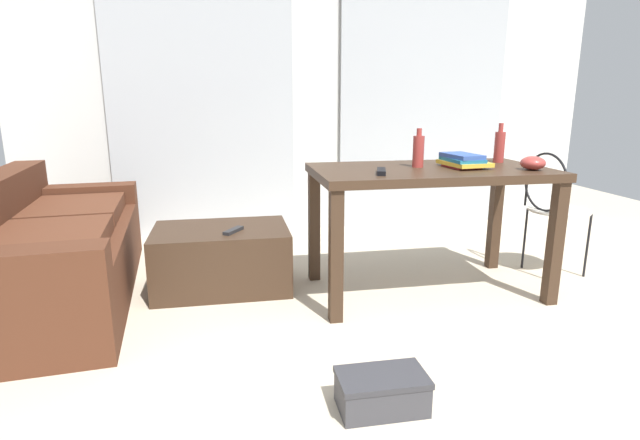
{
  "coord_description": "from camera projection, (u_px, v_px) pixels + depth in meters",
  "views": [
    {
      "loc": [
        -0.81,
        -1.21,
        1.19
      ],
      "look_at": [
        -0.24,
        1.82,
        0.43
      ],
      "focal_mm": 27.92,
      "sensor_mm": 36.0,
      "label": 1
    }
  ],
  "objects": [
    {
      "name": "curtains",
      "position": [
        317.0,
        106.0,
        4.41
      ],
      "size": [
        3.55,
        0.03,
        2.24
      ],
      "color": "#B2B7BC",
      "rests_on": "ground"
    },
    {
      "name": "wire_chair",
      "position": [
        552.0,
        200.0,
        3.35
      ],
      "size": [
        0.4,
        0.41,
        0.84
      ],
      "color": "silver",
      "rests_on": "ground"
    },
    {
      "name": "shoebox",
      "position": [
        382.0,
        391.0,
        1.94
      ],
      "size": [
        0.35,
        0.21,
        0.15
      ],
      "color": "#38383D",
      "rests_on": "ground"
    },
    {
      "name": "craft_table",
      "position": [
        429.0,
        186.0,
        3.0
      ],
      "size": [
        1.4,
        0.76,
        0.78
      ],
      "color": "#382619",
      "rests_on": "ground"
    },
    {
      "name": "book_stack",
      "position": [
        463.0,
        161.0,
        2.98
      ],
      "size": [
        0.25,
        0.31,
        0.08
      ],
      "color": "red",
      "rests_on": "craft_table"
    },
    {
      "name": "coffee_table",
      "position": [
        222.0,
        258.0,
        3.17
      ],
      "size": [
        0.84,
        0.57,
        0.39
      ],
      "color": "#382619",
      "rests_on": "ground"
    },
    {
      "name": "bottle_near",
      "position": [
        499.0,
        146.0,
        3.21
      ],
      "size": [
        0.07,
        0.07,
        0.25
      ],
      "color": "#99332D",
      "rests_on": "craft_table"
    },
    {
      "name": "bowl",
      "position": [
        533.0,
        163.0,
        2.88
      ],
      "size": [
        0.14,
        0.14,
        0.08
      ],
      "primitive_type": "ellipsoid",
      "color": "#9E3833",
      "rests_on": "craft_table"
    },
    {
      "name": "bottle_far",
      "position": [
        418.0,
        151.0,
        2.98
      ],
      "size": [
        0.07,
        0.07,
        0.23
      ],
      "color": "#99332D",
      "rests_on": "craft_table"
    },
    {
      "name": "couch",
      "position": [
        48.0,
        252.0,
        2.95
      ],
      "size": [
        0.99,
        1.95,
        0.74
      ],
      "color": "#4C2819",
      "rests_on": "ground"
    },
    {
      "name": "ground_plane",
      "position": [
        380.0,
        315.0,
        2.79
      ],
      "size": [
        7.99,
        7.99,
        0.0
      ],
      "primitive_type": "plane",
      "color": "beige"
    },
    {
      "name": "tv_remote_on_table",
      "position": [
        381.0,
        171.0,
        2.74
      ],
      "size": [
        0.1,
        0.19,
        0.03
      ],
      "primitive_type": "cube",
      "rotation": [
        0.0,
        0.0,
        -0.29
      ],
      "color": "black",
      "rests_on": "craft_table"
    },
    {
      "name": "tv_remote_primary",
      "position": [
        233.0,
        231.0,
        3.03
      ],
      "size": [
        0.13,
        0.17,
        0.02
      ],
      "primitive_type": "cube",
      "rotation": [
        0.0,
        0.0,
        -0.57
      ],
      "color": "#232326",
      "rests_on": "coffee_table"
    },
    {
      "name": "wall_back",
      "position": [
        315.0,
        80.0,
        4.44
      ],
      "size": [
        5.19,
        0.1,
        2.69
      ],
      "primitive_type": "cube",
      "color": "silver",
      "rests_on": "ground"
    }
  ]
}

